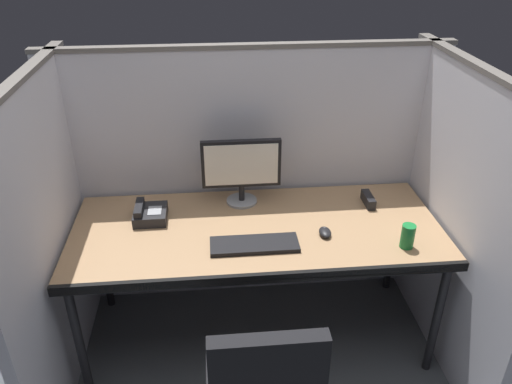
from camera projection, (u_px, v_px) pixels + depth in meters
name	position (u px, v px, depth m)	size (l,w,h in m)	color
ground_plane	(262.00, 373.00, 2.69)	(8.00, 8.00, 0.00)	#4C5156
cubicle_partition_rear	(250.00, 179.00, 2.96)	(2.21, 0.06, 1.57)	silver
cubicle_partition_left	(52.00, 241.00, 2.40)	(0.06, 1.41, 1.57)	silver
cubicle_partition_right	(453.00, 220.00, 2.56)	(0.06, 1.41, 1.57)	silver
desk	(257.00, 236.00, 2.61)	(1.90, 0.80, 0.74)	#997551
monitor_center	(241.00, 167.00, 2.71)	(0.43, 0.17, 0.37)	gray
keyboard_main	(254.00, 245.00, 2.44)	(0.43, 0.15, 0.02)	black
computer_mouse	(325.00, 232.00, 2.52)	(0.06, 0.10, 0.04)	black
soda_can	(408.00, 236.00, 2.41)	(0.07, 0.07, 0.12)	#197233
desk_phone	(149.00, 214.00, 2.64)	(0.17, 0.19, 0.09)	black
red_stapler	(368.00, 200.00, 2.79)	(0.04, 0.15, 0.06)	black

